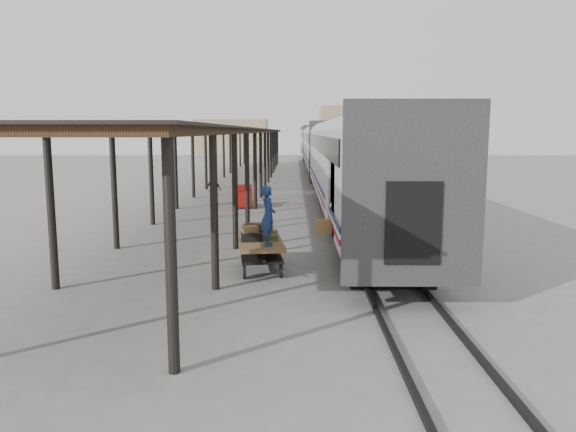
% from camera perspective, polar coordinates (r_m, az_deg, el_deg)
% --- Properties ---
extents(ground, '(160.00, 160.00, 0.00)m').
position_cam_1_polar(ground, '(16.37, -1.69, -5.53)').
color(ground, slate).
rests_on(ground, ground).
extents(train, '(3.45, 76.01, 4.01)m').
position_cam_1_polar(train, '(49.74, 3.56, 7.09)').
color(train, silver).
rests_on(train, ground).
extents(canopy, '(4.90, 64.30, 4.15)m').
position_cam_1_polar(canopy, '(40.07, -5.26, 8.58)').
color(canopy, '#422B19').
rests_on(canopy, ground).
extents(rails, '(1.54, 150.00, 0.12)m').
position_cam_1_polar(rails, '(50.09, 3.52, 4.08)').
color(rails, black).
rests_on(rails, ground).
extents(building_far, '(18.00, 10.00, 8.00)m').
position_cam_1_polar(building_far, '(94.81, 8.79, 8.51)').
color(building_far, tan).
rests_on(building_far, ground).
extents(building_left, '(12.00, 8.00, 6.00)m').
position_cam_1_polar(building_left, '(98.45, -5.67, 7.99)').
color(building_left, tan).
rests_on(building_left, ground).
extents(baggage_cart, '(1.52, 2.53, 0.86)m').
position_cam_1_polar(baggage_cart, '(16.29, -2.79, -3.27)').
color(baggage_cart, brown).
rests_on(baggage_cart, ground).
extents(suitcase_stack, '(1.19, 1.20, 0.42)m').
position_cam_1_polar(suitcase_stack, '(16.54, -3.23, -1.74)').
color(suitcase_stack, '#3C3C3F').
rests_on(suitcase_stack, baggage_cart).
extents(luggage_tug, '(0.87, 1.35, 1.16)m').
position_cam_1_polar(luggage_tug, '(29.78, -4.43, 1.90)').
color(luggage_tug, maroon).
rests_on(luggage_tug, ground).
extents(porter, '(0.46, 0.65, 1.67)m').
position_cam_1_polar(porter, '(15.45, -2.03, 0.03)').
color(porter, navy).
rests_on(porter, baggage_cart).
extents(pedestrian, '(1.04, 0.71, 1.63)m').
position_cam_1_polar(pedestrian, '(31.18, -7.58, 2.68)').
color(pedestrian, black).
rests_on(pedestrian, ground).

